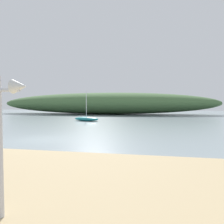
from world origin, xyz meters
The scene contains 3 objects.
ground_plane centered at (0.00, 0.00, 0.00)m, with size 120.00×120.00×0.00m, color gray.
distant_hill centered at (-2.77, 32.95, 2.51)m, with size 51.79×11.97×5.03m, color #476B3D.
sailboat_mid_channel centered at (-1.13, 13.90, 0.31)m, with size 3.99×2.30×4.12m.
Camera 1 is at (7.15, -11.78, 2.40)m, focal length 30.86 mm.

